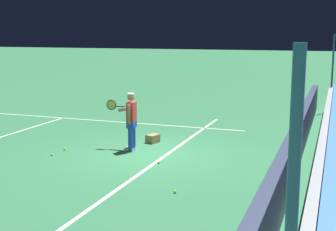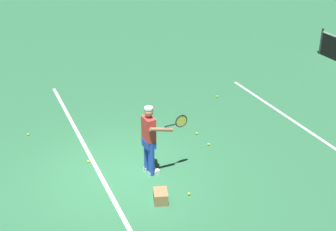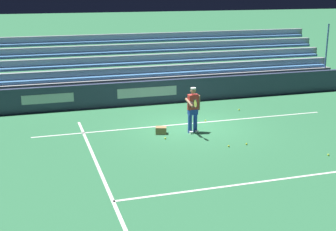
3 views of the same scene
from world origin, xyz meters
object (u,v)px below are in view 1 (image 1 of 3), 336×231
ball_box_cardboard (153,139)px  tennis_ball_far_left (175,192)px  tennis_ball_stray_back (159,162)px  tennis_ball_by_box (65,149)px  tennis_ball_toward_net (134,140)px  tennis_ball_far_right (52,155)px  tennis_player (131,121)px

ball_box_cardboard → tennis_ball_far_left: bearing=-152.4°
tennis_ball_stray_back → tennis_ball_by_box: 3.17m
tennis_ball_toward_net → tennis_ball_far_right: same height
tennis_ball_stray_back → tennis_ball_by_box: bearing=83.0°
tennis_player → tennis_ball_far_right: size_ratio=25.98×
tennis_player → ball_box_cardboard: (1.17, -0.22, -0.76)m
tennis_ball_toward_net → tennis_ball_far_right: bearing=150.4°
tennis_ball_by_box → tennis_ball_far_left: bearing=-119.5°
ball_box_cardboard → tennis_ball_stray_back: (-2.18, -1.04, -0.10)m
tennis_player → tennis_ball_stray_back: bearing=-128.7°
tennis_player → tennis_ball_by_box: 2.16m
tennis_player → tennis_ball_toward_net: (1.21, 0.44, -0.86)m
tennis_ball_by_box → tennis_ball_toward_net: bearing=-38.2°
tennis_ball_toward_net → tennis_ball_stray_back: bearing=-142.4°
tennis_ball_stray_back → tennis_ball_toward_net: same height
tennis_player → tennis_ball_toward_net: tennis_player is taller
tennis_ball_far_left → tennis_ball_toward_net: same height
tennis_player → tennis_ball_far_right: 2.43m
ball_box_cardboard → tennis_ball_far_left: size_ratio=6.06×
ball_box_cardboard → tennis_ball_far_right: ball_box_cardboard is taller
tennis_ball_far_right → ball_box_cardboard: bearing=-40.2°
ball_box_cardboard → tennis_ball_stray_back: bearing=-154.4°
tennis_ball_far_left → tennis_ball_far_right: 4.65m
tennis_ball_toward_net → tennis_ball_by_box: same height
tennis_ball_toward_net → tennis_ball_by_box: (-1.83, 1.44, 0.00)m
ball_box_cardboard → tennis_ball_toward_net: bearing=86.9°
tennis_ball_far_left → tennis_ball_by_box: same height
tennis_ball_far_left → tennis_ball_far_right: bearing=67.7°
tennis_ball_far_right → tennis_ball_by_box: bearing=1.3°
tennis_ball_stray_back → tennis_player: bearing=51.3°
tennis_ball_by_box → tennis_ball_stray_back: bearing=-97.0°
tennis_player → ball_box_cardboard: tennis_player is taller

